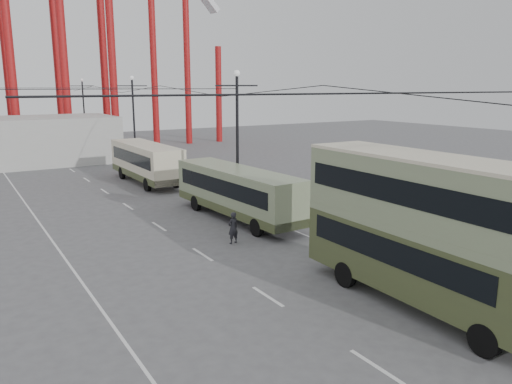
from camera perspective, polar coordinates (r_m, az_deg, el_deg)
ground at (r=18.15m, az=11.26°, el=-15.32°), size 160.00×160.00×0.00m
road_markings at (r=34.03m, az=-13.03°, el=-2.36°), size 12.52×120.00×0.01m
lamp_post_mid at (r=34.27m, az=-2.15°, el=5.99°), size 3.20×0.44×9.32m
lamp_post_far at (r=54.43m, az=-13.78°, el=7.89°), size 3.20×0.44×9.32m
lamp_post_distant at (r=75.62m, az=-19.05°, el=8.64°), size 3.20×0.44×9.32m
fairground_shed at (r=59.16m, az=-26.61°, el=5.15°), size 22.00×10.00×5.00m
double_decker_bus at (r=19.52m, az=19.06°, el=-3.57°), size 2.82×10.81×5.79m
single_decker_green at (r=31.39m, az=-2.14°, el=0.12°), size 3.19×11.44×3.20m
single_decker_cream at (r=44.22m, az=-12.45°, el=3.46°), size 2.85×10.90×3.38m
pedestrian at (r=26.66m, az=-2.64°, el=-4.12°), size 0.69×0.51×1.73m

